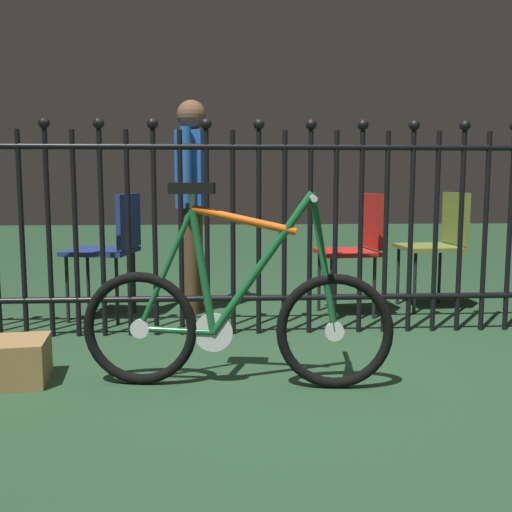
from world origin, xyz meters
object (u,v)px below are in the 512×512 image
(chair_olive, at_px, (440,238))
(person_visitor, at_px, (192,189))
(chair_red, at_px, (357,242))
(display_crate, at_px, (15,361))
(bicycle, at_px, (236,317))
(chair_navy, at_px, (112,242))

(chair_olive, height_order, person_visitor, person_visitor)
(chair_red, bearing_deg, person_visitor, 171.94)
(display_crate, bearing_deg, person_visitor, 62.88)
(chair_red, distance_m, person_visitor, 1.22)
(person_visitor, height_order, display_crate, person_visitor)
(chair_red, bearing_deg, chair_olive, 14.61)
(chair_olive, xyz_separation_m, chair_red, (-0.65, -0.17, -0.01))
(bicycle, bearing_deg, person_visitor, 99.36)
(chair_red, relative_size, person_visitor, 0.57)
(bicycle, distance_m, chair_olive, 2.23)
(bicycle, relative_size, person_visitor, 0.95)
(chair_navy, bearing_deg, bicycle, -60.49)
(bicycle, bearing_deg, chair_red, 58.41)
(bicycle, height_order, display_crate, bicycle)
(chair_navy, xyz_separation_m, display_crate, (-0.23, -1.31, -0.42))
(chair_navy, height_order, chair_olive, chair_olive)
(chair_olive, bearing_deg, person_visitor, -179.80)
(chair_navy, xyz_separation_m, chair_red, (1.68, 0.02, -0.01))
(chair_olive, distance_m, chair_red, 0.67)
(chair_navy, relative_size, display_crate, 2.89)
(bicycle, height_order, person_visitor, person_visitor)
(chair_olive, xyz_separation_m, display_crate, (-2.56, -1.50, -0.42))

